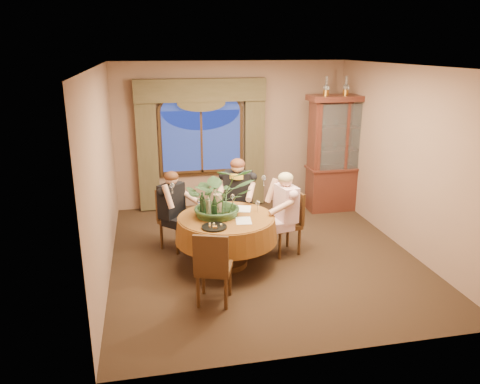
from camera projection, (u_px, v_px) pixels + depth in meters
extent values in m
plane|color=black|center=(262.00, 254.00, 7.20)|extent=(5.00, 5.00, 0.00)
plane|color=#8A6854|center=(232.00, 135.00, 9.12)|extent=(4.50, 0.00, 4.50)
plane|color=#8A6854|center=(404.00, 158.00, 7.21)|extent=(0.00, 5.00, 5.00)
plane|color=white|center=(265.00, 66.00, 6.36)|extent=(5.00, 5.00, 0.00)
cube|color=#443B23|center=(147.00, 151.00, 8.76)|extent=(0.38, 0.14, 2.32)
cube|color=#443B23|center=(254.00, 146.00, 9.16)|extent=(0.38, 0.14, 2.32)
cylinder|color=maroon|center=(226.00, 241.00, 6.74)|extent=(1.50, 1.50, 0.75)
cube|color=#3D160F|center=(342.00, 154.00, 8.89)|extent=(1.36, 0.54, 2.20)
cube|color=black|center=(284.00, 223.00, 7.11)|extent=(0.51, 0.51, 0.96)
cube|color=black|center=(238.00, 209.00, 7.72)|extent=(0.54, 0.54, 0.96)
cube|color=black|center=(176.00, 219.00, 7.28)|extent=(0.59, 0.59, 0.96)
cube|color=black|center=(214.00, 266.00, 5.72)|extent=(0.53, 0.53, 0.96)
imported|color=#31562F|center=(219.00, 172.00, 6.52)|extent=(0.98, 1.09, 0.85)
imported|color=#51572A|center=(228.00, 215.00, 6.61)|extent=(0.15, 0.15, 0.05)
cylinder|color=black|center=(214.00, 227.00, 6.21)|extent=(0.34, 0.34, 0.02)
cylinder|color=tan|center=(208.00, 206.00, 6.57)|extent=(0.07, 0.07, 0.33)
cylinder|color=black|center=(202.00, 203.00, 6.67)|extent=(0.07, 0.07, 0.33)
cylinder|color=black|center=(203.00, 208.00, 6.47)|extent=(0.07, 0.07, 0.33)
cylinder|color=black|center=(215.00, 207.00, 6.50)|extent=(0.07, 0.07, 0.33)
cube|color=white|center=(244.00, 221.00, 6.46)|extent=(0.25, 0.32, 0.00)
cube|color=white|center=(244.00, 209.00, 6.92)|extent=(0.28, 0.35, 0.00)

